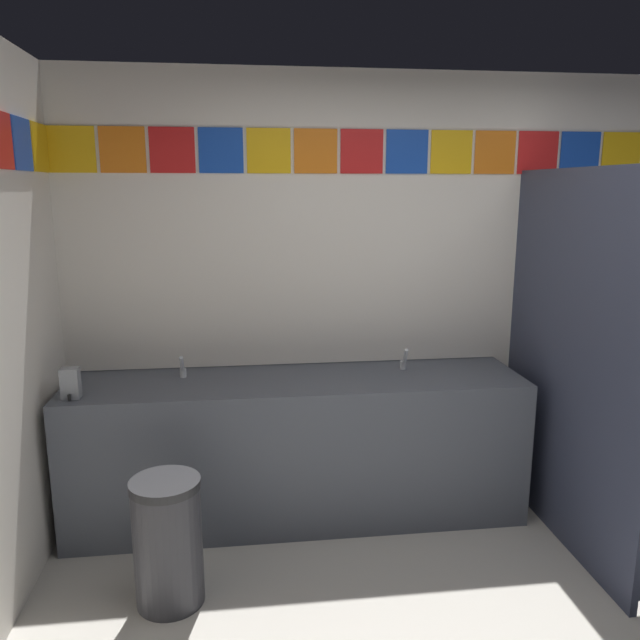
# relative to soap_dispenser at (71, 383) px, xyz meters

# --- Properties ---
(wall_back) EXTENTS (4.29, 0.09, 2.55)m
(wall_back) POSITION_rel_soap_dispenser_xyz_m (1.99, 0.53, 0.37)
(wall_back) COLOR silver
(wall_back) RESTS_ON ground_plane
(vanity_counter) EXTENTS (2.56, 0.61, 0.83)m
(vanity_counter) POSITION_rel_soap_dispenser_xyz_m (1.18, 0.19, -0.49)
(vanity_counter) COLOR #4C515B
(vanity_counter) RESTS_ON ground_plane
(faucet_left) EXTENTS (0.04, 0.10, 0.14)m
(faucet_left) POSITION_rel_soap_dispenser_xyz_m (0.53, 0.28, -0.03)
(faucet_left) COLOR silver
(faucet_left) RESTS_ON vanity_counter
(faucet_right) EXTENTS (0.04, 0.10, 0.14)m
(faucet_right) POSITION_rel_soap_dispenser_xyz_m (1.82, 0.28, -0.03)
(faucet_right) COLOR silver
(faucet_right) RESTS_ON vanity_counter
(soap_dispenser) EXTENTS (0.09, 0.09, 0.16)m
(soap_dispenser) POSITION_rel_soap_dispenser_xyz_m (0.00, 0.00, 0.00)
(soap_dispenser) COLOR gray
(soap_dispenser) RESTS_ON vanity_counter
(stall_divider) EXTENTS (0.92, 1.40, 1.99)m
(stall_divider) POSITION_rel_soap_dispenser_xyz_m (2.75, -0.46, 0.08)
(stall_divider) COLOR #33384C
(stall_divider) RESTS_ON ground_plane
(toilet) EXTENTS (0.39, 0.49, 0.74)m
(toilet) POSITION_rel_soap_dispenser_xyz_m (3.04, -0.01, -0.61)
(toilet) COLOR white
(toilet) RESTS_ON ground_plane
(trash_bin) EXTENTS (0.32, 0.32, 0.61)m
(trash_bin) POSITION_rel_soap_dispenser_xyz_m (0.51, -0.53, -0.61)
(trash_bin) COLOR #333338
(trash_bin) RESTS_ON ground_plane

